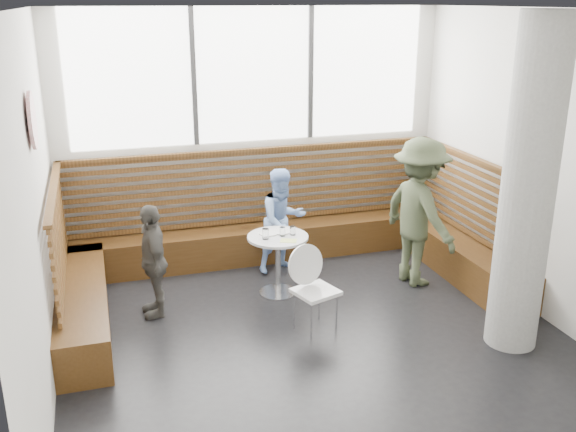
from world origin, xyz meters
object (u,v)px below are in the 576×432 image
object	(u,v)px
cafe_table	(278,253)
cafe_chair	(314,281)
child_back	(283,221)
child_left	(153,261)
concrete_column	(528,189)
adult_man	(420,212)

from	to	relation	value
cafe_table	cafe_chair	xyz separation A→B (m)	(0.13, -0.88, 0.01)
child_back	cafe_table	bearing A→B (deg)	-126.73
child_left	concrete_column	bearing A→B (deg)	61.59
adult_man	child_left	world-z (taller)	adult_man
adult_man	child_back	size ratio (longest dim) A/B	1.35
cafe_chair	child_left	size ratio (longest dim) A/B	0.71
concrete_column	child_back	world-z (taller)	concrete_column
cafe_table	concrete_column	bearing A→B (deg)	-42.23
cafe_table	child_back	xyz separation A→B (m)	(0.25, 0.65, 0.15)
child_left	adult_man	bearing A→B (deg)	86.55
concrete_column	child_left	bearing A→B (deg)	153.62
concrete_column	adult_man	size ratio (longest dim) A/B	1.79
cafe_table	child_left	xyz separation A→B (m)	(-1.42, -0.09, 0.11)
concrete_column	child_back	size ratio (longest dim) A/B	2.42
cafe_table	adult_man	bearing A→B (deg)	-5.68
cafe_table	adult_man	world-z (taller)	adult_man
cafe_chair	child_back	size ratio (longest dim) A/B	0.67
adult_man	cafe_chair	bearing A→B (deg)	103.57
child_left	cafe_chair	bearing A→B (deg)	60.79
cafe_chair	concrete_column	bearing A→B (deg)	-44.36
cafe_table	child_back	bearing A→B (deg)	68.76
concrete_column	child_back	distance (m)	3.07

